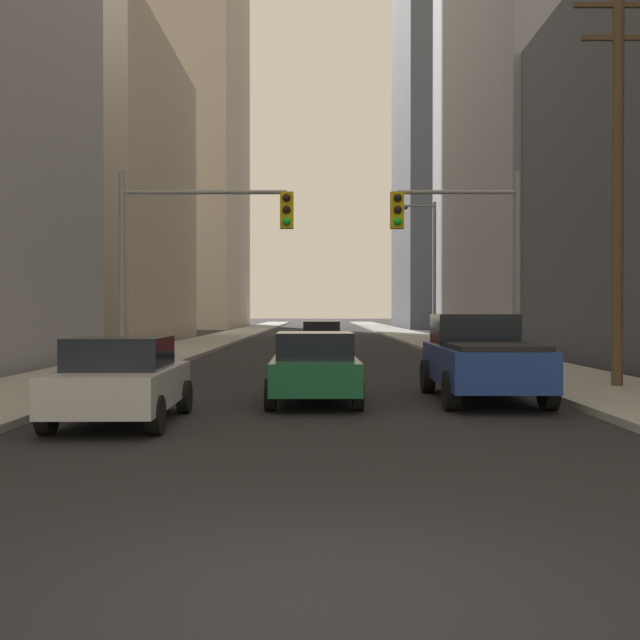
{
  "coord_description": "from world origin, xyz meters",
  "views": [
    {
      "loc": [
        -0.0,
        -5.45,
        1.97
      ],
      "look_at": [
        0.0,
        26.21,
        1.61
      ],
      "focal_mm": 44.78,
      "sensor_mm": 36.0,
      "label": 1
    }
  ],
  "objects_px": {
    "sedan_silver": "(122,380)",
    "sedan_green": "(315,367)",
    "traffic_signal_near_left": "(198,237)",
    "traffic_signal_near_right": "(463,239)",
    "sedan_red": "(322,338)",
    "pickup_truck_blue": "(481,358)"
  },
  "relations": [
    {
      "from": "sedan_red",
      "to": "traffic_signal_near_left",
      "type": "height_order",
      "value": "traffic_signal_near_left"
    },
    {
      "from": "sedan_green",
      "to": "sedan_red",
      "type": "relative_size",
      "value": 1.0
    },
    {
      "from": "sedan_green",
      "to": "traffic_signal_near_left",
      "type": "bearing_deg",
      "value": 119.65
    },
    {
      "from": "traffic_signal_near_left",
      "to": "sedan_green",
      "type": "bearing_deg",
      "value": -60.35
    },
    {
      "from": "traffic_signal_near_right",
      "to": "sedan_silver",
      "type": "bearing_deg",
      "value": -129.93
    },
    {
      "from": "sedan_green",
      "to": "traffic_signal_near_left",
      "type": "height_order",
      "value": "traffic_signal_near_left"
    },
    {
      "from": "sedan_silver",
      "to": "sedan_green",
      "type": "height_order",
      "value": "same"
    },
    {
      "from": "sedan_green",
      "to": "traffic_signal_near_right",
      "type": "bearing_deg",
      "value": 54.78
    },
    {
      "from": "sedan_silver",
      "to": "traffic_signal_near_left",
      "type": "height_order",
      "value": "traffic_signal_near_left"
    },
    {
      "from": "sedan_silver",
      "to": "traffic_signal_near_right",
      "type": "height_order",
      "value": "traffic_signal_near_right"
    },
    {
      "from": "pickup_truck_blue",
      "to": "sedan_silver",
      "type": "xyz_separation_m",
      "value": [
        -7.03,
        -3.64,
        -0.16
      ]
    },
    {
      "from": "sedan_silver",
      "to": "sedan_green",
      "type": "bearing_deg",
      "value": 42.48
    },
    {
      "from": "pickup_truck_blue",
      "to": "sedan_green",
      "type": "distance_m",
      "value": 3.71
    },
    {
      "from": "sedan_red",
      "to": "traffic_signal_near_left",
      "type": "relative_size",
      "value": 0.7
    },
    {
      "from": "sedan_green",
      "to": "sedan_red",
      "type": "xyz_separation_m",
      "value": [
        0.19,
        18.34,
        0.0
      ]
    },
    {
      "from": "sedan_silver",
      "to": "traffic_signal_near_left",
      "type": "relative_size",
      "value": 0.71
    },
    {
      "from": "sedan_green",
      "to": "sedan_silver",
      "type": "bearing_deg",
      "value": -137.52
    },
    {
      "from": "sedan_silver",
      "to": "sedan_red",
      "type": "height_order",
      "value": "same"
    },
    {
      "from": "traffic_signal_near_left",
      "to": "traffic_signal_near_right",
      "type": "relative_size",
      "value": 1.0
    },
    {
      "from": "pickup_truck_blue",
      "to": "traffic_signal_near_left",
      "type": "distance_m",
      "value": 9.46
    },
    {
      "from": "pickup_truck_blue",
      "to": "sedan_silver",
      "type": "distance_m",
      "value": 7.91
    },
    {
      "from": "sedan_green",
      "to": "sedan_red",
      "type": "distance_m",
      "value": 18.34
    }
  ]
}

